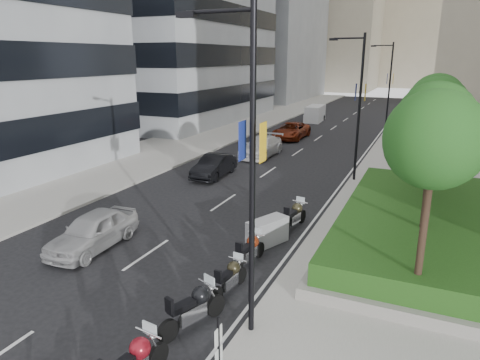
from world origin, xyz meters
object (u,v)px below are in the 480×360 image
Objects in this scene: motorcycle_2 at (194,308)px; delivery_van at (315,114)px; lamp_post_1 at (357,101)px; car_c at (261,147)px; motorcycle_3 at (230,277)px; motorcycle_5 at (267,232)px; lamp_post_2 at (388,84)px; car_b at (214,166)px; lamp_post_0 at (247,162)px; motorcycle_6 at (295,215)px; car_d at (291,131)px; motorcycle_4 at (250,250)px; parking_sign at (219,360)px; car_a at (93,231)px.

delivery_van reaches higher than motorcycle_2.
lamp_post_1 is 1.68× the size of car_c.
motorcycle_5 reaches higher than motorcycle_3.
lamp_post_2 reaches higher than car_b.
car_c is at bearing 25.37° from motorcycle_3.
lamp_post_2 is 33.55m from motorcycle_3.
lamp_post_2 is at bearing 90.00° from lamp_post_0.
car_b is at bearing 59.16° from motorcycle_6.
motorcycle_2 is at bearing -77.06° from car_d.
car_b is 15.27m from car_d.
car_c is (0.63, 6.89, 0.05)m from car_b.
car_d reaches higher than car_b.
lamp_post_0 and lamp_post_2 have the same top height.
car_b is 0.79× the size of car_d.
motorcycle_4 reaches higher than motorcycle_3.
lamp_post_1 reaches higher than parking_sign.
delivery_van is (-7.30, 37.91, 0.30)m from motorcycle_4.
parking_sign is at bearing -77.67° from lamp_post_0.
delivery_van is (-7.48, 40.01, 0.33)m from motorcycle_3.
parking_sign is at bearing -161.59° from motorcycle_6.
delivery_van is at bearing 142.44° from lamp_post_2.
motorcycle_2 is at bearing -72.38° from car_c.
parking_sign is 0.54× the size of delivery_van.
motorcycle_2 is (-1.47, -35.42, -4.41)m from lamp_post_2.
car_a is at bearing -89.59° from car_b.
motorcycle_3 is 0.38× the size of car_d.
lamp_post_0 is 9.29m from motorcycle_6.
delivery_van is at bearing 35.20° from motorcycle_5.
car_b is at bearing -112.55° from lamp_post_2.
motorcycle_5 is at bearing 8.68° from motorcycle_4.
delivery_van is at bearing 94.57° from car_d.
lamp_post_1 is at bearing 1.85° from motorcycle_3.
lamp_post_1 is 18.00m from lamp_post_2.
delivery_van is (-7.27, 35.90, 0.33)m from motorcycle_5.
lamp_post_2 reaches higher than motorcycle_3.
delivery_van is (-8.83, 41.79, -4.17)m from lamp_post_0.
motorcycle_3 is 0.91× the size of motorcycle_6.
motorcycle_6 is at bearing 35.72° from car_a.
lamp_post_1 is 17.00m from car_a.
lamp_post_2 is 2.02× the size of car_a.
lamp_post_1 is at bearing 90.00° from lamp_post_0.
motorcycle_6 is 8.84m from car_a.
lamp_post_2 is at bearing -40.23° from delivery_van.
motorcycle_4 is at bearing -81.77° from delivery_van.
motorcycle_4 is (-0.18, 2.11, 0.03)m from motorcycle_3.
motorcycle_2 reaches higher than motorcycle_3.
car_c is (-6.84, 13.28, 0.16)m from motorcycle_6.
lamp_post_1 is 12.09m from motorcycle_5.
car_a is (-8.01, -32.36, -4.30)m from lamp_post_2.
car_d is (-0.12, 8.37, -0.01)m from car_c.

